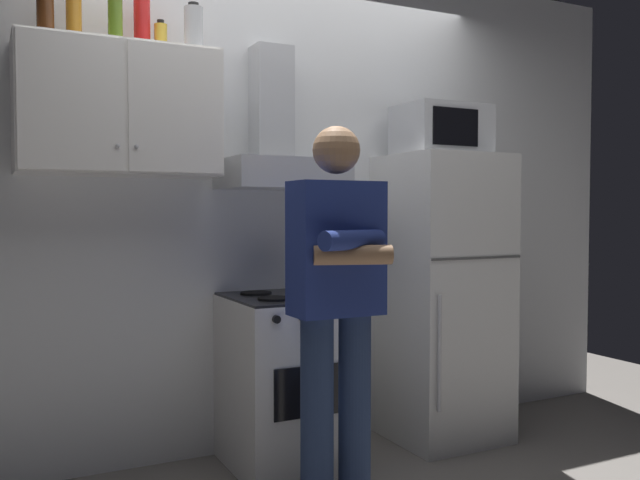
{
  "coord_description": "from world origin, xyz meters",
  "views": [
    {
      "loc": [
        -1.43,
        -2.84,
        1.28
      ],
      "look_at": [
        0.0,
        0.0,
        1.15
      ],
      "focal_mm": 37.93,
      "sensor_mm": 36.0,
      "label": 1
    }
  ],
  "objects_px": {
    "cooking_pot": "(323,283)",
    "bottle_liquor_amber": "(74,7)",
    "refrigerator": "(442,297)",
    "microwave": "(441,131)",
    "upper_cabinet": "(119,111)",
    "bottle_canister_steel": "(194,29)",
    "person_standing": "(337,303)",
    "bottle_spice_jar": "(161,37)",
    "range_hood": "(279,151)",
    "bottle_rum_dark": "(45,6)",
    "bottle_olive_oil": "(115,15)",
    "stove_oven": "(289,380)",
    "bottle_soda_red": "(142,20)"
  },
  "relations": [
    {
      "from": "person_standing",
      "to": "stove_oven",
      "type": "bearing_deg",
      "value": 85.28
    },
    {
      "from": "cooking_pot",
      "to": "bottle_olive_oil",
      "type": "bearing_deg",
      "value": 167.36
    },
    {
      "from": "bottle_spice_jar",
      "to": "bottle_canister_steel",
      "type": "height_order",
      "value": "bottle_canister_steel"
    },
    {
      "from": "bottle_canister_steel",
      "to": "person_standing",
      "type": "bearing_deg",
      "value": -60.39
    },
    {
      "from": "upper_cabinet",
      "to": "refrigerator",
      "type": "xyz_separation_m",
      "value": [
        1.75,
        -0.12,
        -0.95
      ]
    },
    {
      "from": "refrigerator",
      "to": "bottle_olive_oil",
      "type": "xyz_separation_m",
      "value": [
        -1.77,
        0.09,
        1.38
      ]
    },
    {
      "from": "stove_oven",
      "to": "bottle_liquor_amber",
      "type": "xyz_separation_m",
      "value": [
        -0.99,
        0.14,
        1.77
      ]
    },
    {
      "from": "refrigerator",
      "to": "microwave",
      "type": "relative_size",
      "value": 3.33
    },
    {
      "from": "cooking_pot",
      "to": "bottle_rum_dark",
      "type": "distance_m",
      "value": 1.77
    },
    {
      "from": "range_hood",
      "to": "person_standing",
      "type": "relative_size",
      "value": 0.46
    },
    {
      "from": "bottle_rum_dark",
      "to": "bottle_liquor_amber",
      "type": "height_order",
      "value": "bottle_liquor_amber"
    },
    {
      "from": "cooking_pot",
      "to": "bottle_rum_dark",
      "type": "relative_size",
      "value": 1.17
    },
    {
      "from": "upper_cabinet",
      "to": "bottle_canister_steel",
      "type": "xyz_separation_m",
      "value": [
        0.35,
        -0.02,
        0.41
      ]
    },
    {
      "from": "bottle_rum_dark",
      "to": "stove_oven",
      "type": "bearing_deg",
      "value": -4.87
    },
    {
      "from": "range_hood",
      "to": "bottle_rum_dark",
      "type": "relative_size",
      "value": 2.79
    },
    {
      "from": "upper_cabinet",
      "to": "person_standing",
      "type": "bearing_deg",
      "value": -44.26
    },
    {
      "from": "range_hood",
      "to": "bottle_olive_oil",
      "type": "bearing_deg",
      "value": -177.67
    },
    {
      "from": "upper_cabinet",
      "to": "bottle_spice_jar",
      "type": "xyz_separation_m",
      "value": [
        0.2,
        0.03,
        0.37
      ]
    },
    {
      "from": "cooking_pot",
      "to": "bottle_soda_red",
      "type": "bearing_deg",
      "value": 160.74
    },
    {
      "from": "bottle_rum_dark",
      "to": "bottle_olive_oil",
      "type": "relative_size",
      "value": 1.01
    },
    {
      "from": "refrigerator",
      "to": "person_standing",
      "type": "relative_size",
      "value": 0.98
    },
    {
      "from": "person_standing",
      "to": "bottle_liquor_amber",
      "type": "height_order",
      "value": "bottle_liquor_amber"
    },
    {
      "from": "upper_cabinet",
      "to": "bottle_canister_steel",
      "type": "distance_m",
      "value": 0.54
    },
    {
      "from": "refrigerator",
      "to": "bottle_olive_oil",
      "type": "bearing_deg",
      "value": 177.0
    },
    {
      "from": "upper_cabinet",
      "to": "bottle_canister_steel",
      "type": "bearing_deg",
      "value": -3.99
    },
    {
      "from": "microwave",
      "to": "bottle_liquor_amber",
      "type": "distance_m",
      "value": 2.0
    },
    {
      "from": "bottle_soda_red",
      "to": "bottle_canister_steel",
      "type": "relative_size",
      "value": 1.26
    },
    {
      "from": "cooking_pot",
      "to": "bottle_liquor_amber",
      "type": "xyz_separation_m",
      "value": [
        -1.12,
        0.26,
        1.27
      ]
    },
    {
      "from": "microwave",
      "to": "person_standing",
      "type": "xyz_separation_m",
      "value": [
        -1.0,
        -0.62,
        -0.84
      ]
    },
    {
      "from": "bottle_spice_jar",
      "to": "cooking_pot",
      "type": "bearing_deg",
      "value": -21.01
    },
    {
      "from": "microwave",
      "to": "refrigerator",
      "type": "bearing_deg",
      "value": -89.1
    },
    {
      "from": "upper_cabinet",
      "to": "stove_oven",
      "type": "relative_size",
      "value": 1.03
    },
    {
      "from": "refrigerator",
      "to": "bottle_soda_red",
      "type": "xyz_separation_m",
      "value": [
        -1.63,
        0.16,
        1.39
      ]
    },
    {
      "from": "refrigerator",
      "to": "bottle_spice_jar",
      "type": "relative_size",
      "value": 10.91
    },
    {
      "from": "refrigerator",
      "to": "microwave",
      "type": "xyz_separation_m",
      "value": [
        -0.0,
        0.02,
        0.94
      ]
    },
    {
      "from": "bottle_canister_steel",
      "to": "range_hood",
      "type": "bearing_deg",
      "value": 3.24
    },
    {
      "from": "range_hood",
      "to": "bottle_canister_steel",
      "type": "distance_m",
      "value": 0.72
    },
    {
      "from": "bottle_liquor_amber",
      "to": "bottle_canister_steel",
      "type": "relative_size",
      "value": 1.36
    },
    {
      "from": "bottle_liquor_amber",
      "to": "microwave",
      "type": "bearing_deg",
      "value": -3.48
    },
    {
      "from": "refrigerator",
      "to": "bottle_canister_steel",
      "type": "relative_size",
      "value": 6.93
    },
    {
      "from": "range_hood",
      "to": "bottle_olive_oil",
      "type": "distance_m",
      "value": 1.0
    },
    {
      "from": "person_standing",
      "to": "bottle_spice_jar",
      "type": "xyz_separation_m",
      "value": [
        -0.55,
        0.77,
        1.22
      ]
    },
    {
      "from": "upper_cabinet",
      "to": "bottle_liquor_amber",
      "type": "bearing_deg",
      "value": 176.48
    },
    {
      "from": "bottle_liquor_amber",
      "to": "bottle_canister_steel",
      "type": "bearing_deg",
      "value": -3.82
    },
    {
      "from": "microwave",
      "to": "person_standing",
      "type": "bearing_deg",
      "value": -148.0
    },
    {
      "from": "refrigerator",
      "to": "bottle_soda_red",
      "type": "bearing_deg",
      "value": 174.26
    },
    {
      "from": "bottle_soda_red",
      "to": "bottle_olive_oil",
      "type": "relative_size",
      "value": 1.1
    },
    {
      "from": "refrigerator",
      "to": "person_standing",
      "type": "xyz_separation_m",
      "value": [
        -1.0,
        -0.61,
        0.1
      ]
    },
    {
      "from": "bottle_soda_red",
      "to": "bottle_olive_oil",
      "type": "xyz_separation_m",
      "value": [
        -0.14,
        -0.07,
        -0.01
      ]
    },
    {
      "from": "upper_cabinet",
      "to": "person_standing",
      "type": "xyz_separation_m",
      "value": [
        0.75,
        -0.73,
        -0.85
      ]
    }
  ]
}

